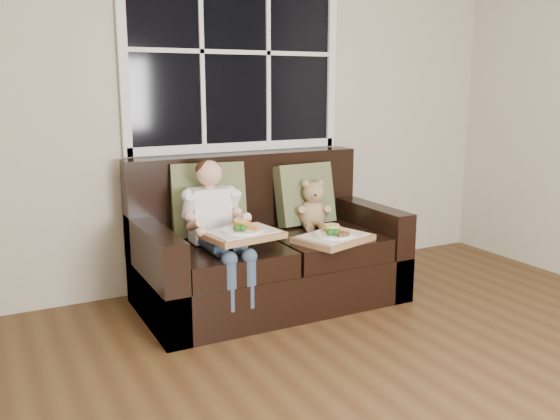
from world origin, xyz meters
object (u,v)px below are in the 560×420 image
teddy_bear (313,208)px  tray_left (242,233)px  loveseat (265,255)px  child (215,217)px  tray_right (333,237)px

teddy_bear → tray_left: (-0.70, -0.37, -0.01)m
teddy_bear → loveseat: bearing=-156.7°
teddy_bear → tray_left: size_ratio=0.74×
child → loveseat: bearing=16.3°
loveseat → teddy_bear: size_ratio=4.85×
child → tray_right: (0.70, -0.25, -0.15)m
child → teddy_bear: (0.79, 0.15, -0.04)m
loveseat → teddy_bear: loveseat is taller
loveseat → child: 0.52m
loveseat → tray_left: size_ratio=3.60×
teddy_bear → tray_right: teddy_bear is taller
tray_left → tray_right: size_ratio=0.89×
loveseat → tray_right: (0.31, -0.36, 0.17)m
tray_left → tray_right: bearing=-10.5°
loveseat → tray_left: 0.53m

